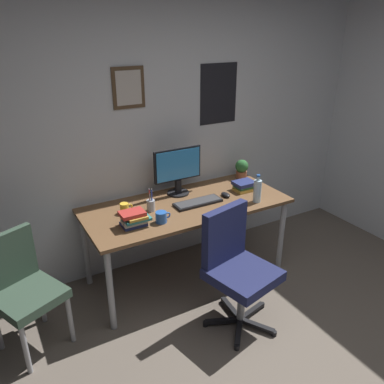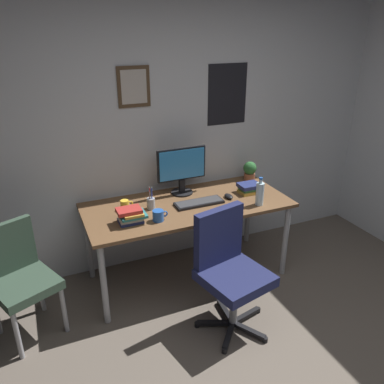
{
  "view_description": "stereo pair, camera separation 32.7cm",
  "coord_description": "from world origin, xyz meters",
  "views": [
    {
      "loc": [
        -1.58,
        -1.04,
        2.2
      ],
      "look_at": [
        -0.09,
        1.58,
        0.89
      ],
      "focal_mm": 36.63,
      "sensor_mm": 36.0,
      "label": 1
    },
    {
      "loc": [
        -1.28,
        -1.18,
        2.2
      ],
      "look_at": [
        -0.09,
        1.58,
        0.89
      ],
      "focal_mm": 36.63,
      "sensor_mm": 36.0,
      "label": 2
    }
  ],
  "objects": [
    {
      "name": "side_chair",
      "position": [
        -1.5,
        1.52,
        0.5
      ],
      "size": [
        0.55,
        0.55,
        0.88
      ],
      "color": "#334738",
      "rests_on": "ground_plane"
    },
    {
      "name": "keyboard",
      "position": [
        -0.0,
        1.63,
        0.76
      ],
      "size": [
        0.43,
        0.15,
        0.03
      ],
      "color": "black",
      "rests_on": "desk"
    },
    {
      "name": "book_stack_right",
      "position": [
        -0.63,
        1.53,
        0.81
      ],
      "size": [
        0.23,
        0.17,
        0.12
      ],
      "color": "navy",
      "rests_on": "desk"
    },
    {
      "name": "water_bottle",
      "position": [
        0.47,
        1.41,
        0.85
      ],
      "size": [
        0.07,
        0.07,
        0.25
      ],
      "color": "silver",
      "rests_on": "desk"
    },
    {
      "name": "monitor",
      "position": [
        -0.05,
        1.91,
        0.98
      ],
      "size": [
        0.46,
        0.2,
        0.43
      ],
      "color": "black",
      "rests_on": "desk"
    },
    {
      "name": "coffee_mug_near",
      "position": [
        -0.43,
        1.47,
        0.79
      ],
      "size": [
        0.13,
        0.09,
        0.09
      ],
      "color": "#2659B2",
      "rests_on": "desk"
    },
    {
      "name": "potted_plant",
      "position": [
        0.69,
        1.94,
        0.85
      ],
      "size": [
        0.13,
        0.13,
        0.2
      ],
      "color": "brown",
      "rests_on": "desk"
    },
    {
      "name": "book_stack_left",
      "position": [
        0.53,
        1.68,
        0.79
      ],
      "size": [
        0.2,
        0.16,
        0.09
      ],
      "color": "gold",
      "rests_on": "desk"
    },
    {
      "name": "computer_mouse",
      "position": [
        0.3,
        1.64,
        0.76
      ],
      "size": [
        0.06,
        0.11,
        0.04
      ],
      "color": "black",
      "rests_on": "desk"
    },
    {
      "name": "wall_back",
      "position": [
        -0.0,
        2.15,
        1.3
      ],
      "size": [
        4.4,
        0.1,
        2.6
      ],
      "color": "silver",
      "rests_on": "ground_plane"
    },
    {
      "name": "office_chair",
      "position": [
        -0.05,
        0.98,
        0.53
      ],
      "size": [
        0.58,
        0.58,
        0.95
      ],
      "color": "#1E234C",
      "rests_on": "ground_plane"
    },
    {
      "name": "pen_cup",
      "position": [
        -0.41,
        1.71,
        0.8
      ],
      "size": [
        0.07,
        0.07,
        0.2
      ],
      "color": "#9EA0A5",
      "rests_on": "desk"
    },
    {
      "name": "coffee_mug_far",
      "position": [
        -0.62,
        1.77,
        0.79
      ],
      "size": [
        0.11,
        0.07,
        0.09
      ],
      "color": "yellow",
      "rests_on": "desk"
    },
    {
      "name": "desk",
      "position": [
        -0.09,
        1.68,
        0.68
      ],
      "size": [
        1.79,
        0.78,
        0.74
      ],
      "color": "brown",
      "rests_on": "ground_plane"
    }
  ]
}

